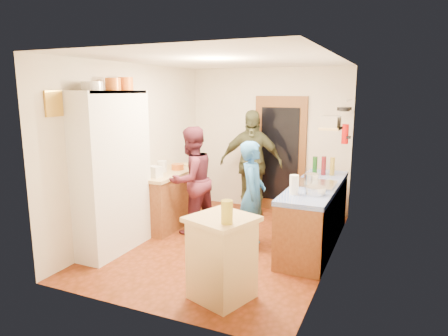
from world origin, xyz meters
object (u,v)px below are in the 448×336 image
Objects in this scene: right_counter_base at (315,217)px; person_left at (195,180)px; island_base at (222,260)px; person_back at (252,163)px; person_hob at (254,195)px; hutch_body at (113,173)px.

right_counter_base is 1.32× the size of person_left.
island_base is 0.46× the size of person_back.
person_back is (-0.56, 1.41, 0.18)m from person_hob.
person_back is (0.51, 1.16, 0.11)m from person_left.
right_counter_base is 1.45× the size of person_hob.
island_base is 2.16m from person_left.
right_counter_base is at bearing -75.56° from person_hob.
hutch_body is at bearing -130.87° from person_back.
person_left is (-1.83, -0.19, 0.41)m from right_counter_base.
person_left reaches higher than island_base.
hutch_body reaches higher than person_hob.
hutch_body is 2.90m from right_counter_base.
island_base is (-0.60, -1.92, 0.01)m from right_counter_base.
right_counter_base is 1.17× the size of person_back.
person_hob is (-0.77, -0.43, 0.34)m from right_counter_base.
person_back is (-0.72, 2.89, 0.51)m from island_base.
hutch_body is 1.33m from person_left.
island_base is 3.02m from person_back.
person_left is at bearing 59.16° from hutch_body.
hutch_body is at bearing 101.48° from person_hob.
hutch_body reaches higher than person_left.
hutch_body reaches higher than right_counter_base.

